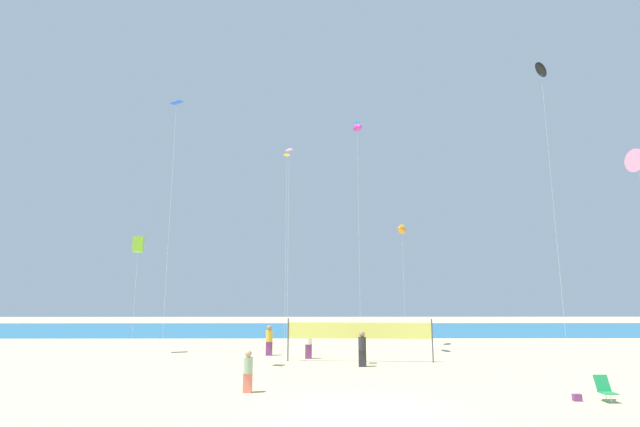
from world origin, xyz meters
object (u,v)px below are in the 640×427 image
(kite_blue_diamond, at_px, (176,105))
(kite_orange_inflatable, at_px, (402,230))
(beachgoer_sage_shirt, at_px, (248,370))
(kite_yellow_diamond, at_px, (287,166))
(beachgoer_mustard_shirt, at_px, (269,339))
(volleyball_net, at_px, (359,332))
(beachgoer_white_shirt, at_px, (309,342))
(kite_magenta_inflatable, at_px, (357,128))
(kite_pink_diamond, at_px, (289,156))
(kite_black_inflatable, at_px, (541,70))
(folding_beach_chair, at_px, (605,388))
(kite_pink_delta, at_px, (638,161))
(beachgoer_charcoal_shirt, at_px, (362,348))
(kite_lime_box, at_px, (138,245))
(beach_handbag, at_px, (577,398))

(kite_blue_diamond, relative_size, kite_orange_inflatable, 1.59)
(beachgoer_sage_shirt, relative_size, kite_yellow_diamond, 0.12)
(beachgoer_mustard_shirt, height_order, volleyball_net, volleyball_net)
(beachgoer_white_shirt, height_order, beachgoer_sage_shirt, beachgoer_white_shirt)
(kite_magenta_inflatable, distance_m, kite_orange_inflatable, 8.95)
(kite_pink_diamond, bearing_deg, volleyball_net, 28.99)
(beachgoer_sage_shirt, xyz_separation_m, kite_blue_diamond, (-5.01, 4.65, 13.13))
(kite_magenta_inflatable, bearing_deg, kite_black_inflatable, -9.55)
(beachgoer_white_shirt, bearing_deg, folding_beach_chair, -151.58)
(volleyball_net, relative_size, kite_magenta_inflatable, 0.54)
(folding_beach_chair, bearing_deg, beachgoer_mustard_shirt, 113.38)
(folding_beach_chair, bearing_deg, kite_yellow_diamond, 110.25)
(folding_beach_chair, height_order, kite_orange_inflatable, kite_orange_inflatable)
(volleyball_net, relative_size, kite_pink_diamond, 0.69)
(kite_magenta_inflatable, distance_m, kite_pink_delta, 16.09)
(beachgoer_charcoal_shirt, distance_m, kite_yellow_diamond, 13.19)
(volleyball_net, distance_m, kite_lime_box, 15.66)
(kite_blue_diamond, bearing_deg, folding_beach_chair, -18.75)
(kite_magenta_inflatable, height_order, kite_pink_delta, kite_magenta_inflatable)
(kite_blue_diamond, bearing_deg, kite_magenta_inflatable, 29.63)
(folding_beach_chair, xyz_separation_m, kite_lime_box, (-22.32, 12.80, 6.57))
(kite_black_inflatable, distance_m, kite_pink_delta, 11.19)
(beachgoer_sage_shirt, relative_size, folding_beach_chair, 1.81)
(beachgoer_white_shirt, bearing_deg, kite_pink_delta, -134.81)
(beachgoer_mustard_shirt, distance_m, beachgoer_sage_shirt, 10.63)
(kite_orange_inflatable, bearing_deg, kite_pink_diamond, -129.46)
(beachgoer_white_shirt, xyz_separation_m, kite_magenta_inflatable, (3.25, 1.37, 14.00))
(beachgoer_mustard_shirt, bearing_deg, folding_beach_chair, -129.02)
(beachgoer_sage_shirt, height_order, kite_pink_diamond, kite_pink_diamond)
(kite_black_inflatable, bearing_deg, kite_blue_diamond, -169.97)
(folding_beach_chair, bearing_deg, kite_pink_diamond, 124.37)
(beach_handbag, xyz_separation_m, kite_yellow_diamond, (-11.48, 12.59, 12.26))
(beachgoer_white_shirt, bearing_deg, kite_pink_diamond, 145.69)
(beachgoer_sage_shirt, bearing_deg, kite_pink_delta, -27.09)
(kite_yellow_diamond, height_order, kite_lime_box, kite_yellow_diamond)
(beachgoer_mustard_shirt, distance_m, beachgoer_white_shirt, 2.86)
(beachgoer_white_shirt, distance_m, kite_orange_inflatable, 12.23)
(kite_yellow_diamond, distance_m, kite_black_inflatable, 17.90)
(volleyball_net, height_order, kite_orange_inflatable, kite_orange_inflatable)
(beachgoer_charcoal_shirt, relative_size, kite_orange_inflatable, 0.20)
(beachgoer_sage_shirt, distance_m, volleyball_net, 9.54)
(kite_black_inflatable, bearing_deg, kite_yellow_diamond, 171.53)
(beachgoer_sage_shirt, xyz_separation_m, beach_handbag, (12.14, -1.49, -0.73))
(kite_pink_diamond, distance_m, kite_pink_delta, 17.03)
(folding_beach_chair, distance_m, kite_orange_inflatable, 19.41)
(kite_orange_inflatable, bearing_deg, beachgoer_mustard_shirt, -152.29)
(beach_handbag, bearing_deg, kite_pink_delta, 26.78)
(beachgoer_sage_shirt, xyz_separation_m, kite_lime_box, (-9.15, 11.28, 6.17))
(beachgoer_white_shirt, xyz_separation_m, beachgoer_sage_shirt, (-2.23, -9.25, -0.12))
(beachgoer_mustard_shirt, distance_m, kite_pink_delta, 21.95)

